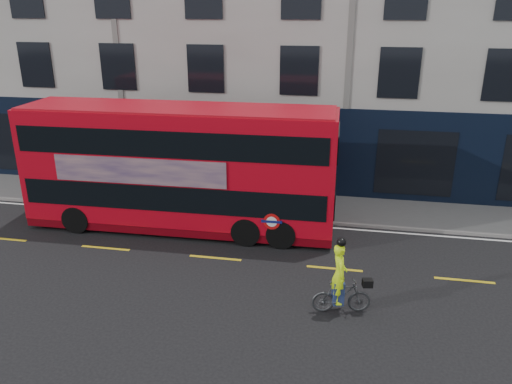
# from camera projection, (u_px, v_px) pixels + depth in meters

# --- Properties ---
(ground) EXTENTS (120.00, 120.00, 0.00)m
(ground) POSITION_uv_depth(u_px,v_px,m) (333.00, 293.00, 14.80)
(ground) COLOR black
(ground) RESTS_ON ground
(pavement) EXTENTS (60.00, 3.00, 0.12)m
(pavement) POSITION_uv_depth(u_px,v_px,m) (339.00, 209.00, 20.77)
(pavement) COLOR gray
(pavement) RESTS_ON ground
(kerb) EXTENTS (60.00, 0.12, 0.13)m
(kerb) POSITION_uv_depth(u_px,v_px,m) (338.00, 224.00, 19.39)
(kerb) COLOR gray
(kerb) RESTS_ON ground
(building_terrace) EXTENTS (50.00, 10.07, 15.00)m
(building_terrace) POSITION_uv_depth(u_px,v_px,m) (352.00, 17.00, 24.11)
(building_terrace) COLOR #B9B7AE
(building_terrace) RESTS_ON ground
(road_edge_line) EXTENTS (58.00, 0.10, 0.01)m
(road_edge_line) POSITION_uv_depth(u_px,v_px,m) (338.00, 228.00, 19.13)
(road_edge_line) COLOR silver
(road_edge_line) RESTS_ON ground
(lane_dashes) EXTENTS (58.00, 0.12, 0.01)m
(lane_dashes) POSITION_uv_depth(u_px,v_px,m) (335.00, 269.00, 16.18)
(lane_dashes) COLOR gold
(lane_dashes) RESTS_ON ground
(bus) EXTENTS (11.59, 2.83, 4.65)m
(bus) POSITION_uv_depth(u_px,v_px,m) (181.00, 168.00, 18.48)
(bus) COLOR red
(bus) RESTS_ON ground
(cyclist) EXTENTS (1.70, 0.79, 2.28)m
(cyclist) POSITION_uv_depth(u_px,v_px,m) (341.00, 287.00, 13.64)
(cyclist) COLOR #3F4144
(cyclist) RESTS_ON ground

